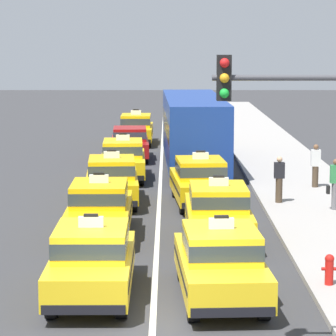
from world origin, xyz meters
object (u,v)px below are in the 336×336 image
at_px(pedestrian_trailing, 315,165).
at_px(taxi_left_fourth, 122,159).
at_px(taxi_left_third, 111,179).
at_px(taxi_right_third, 199,181).
at_px(taxi_left_second, 99,208).
at_px(taxi_right_fifth, 188,128).
at_px(pedestrian_mid_block, 278,179).
at_px(taxi_left_sixth, 135,128).
at_px(sedan_left_fifth, 129,142).
at_px(pedestrian_near_crosswalk, 334,184).
at_px(bus_right_fourth, 193,128).
at_px(taxi_right_nearest, 220,262).
at_px(taxi_left_nearest, 91,260).
at_px(fire_hydrant, 328,268).
at_px(traffic_light_pole, 319,160).
at_px(taxi_right_second, 217,212).

bearing_deg(pedestrian_trailing, taxi_left_fourth, 160.71).
relative_size(taxi_left_third, taxi_right_third, 1.00).
bearing_deg(taxi_left_second, taxi_left_fourth, 89.18).
distance_m(taxi_right_fifth, pedestrian_mid_block, 18.42).
bearing_deg(taxi_right_fifth, taxi_left_sixth, -170.81).
bearing_deg(sedan_left_fifth, taxi_right_third, -75.26).
distance_m(sedan_left_fifth, pedestrian_near_crosswalk, 14.87).
distance_m(taxi_left_sixth, bus_right_fourth, 9.15).
bearing_deg(taxi_right_third, sedan_left_fifth, 104.74).
xyz_separation_m(taxi_left_third, taxi_right_nearest, (3.18, -11.22, 0.00)).
xyz_separation_m(taxi_left_second, taxi_left_fourth, (0.15, 10.41, 0.00)).
xyz_separation_m(taxi_left_nearest, fire_hydrant, (5.49, 0.49, -0.33)).
bearing_deg(sedan_left_fifth, taxi_right_nearest, -82.26).
bearing_deg(taxi_left_fourth, taxi_right_fifth, 76.28).
relative_size(pedestrian_mid_block, traffic_light_pole, 0.29).
relative_size(taxi_right_nearest, taxi_right_fifth, 1.00).
xyz_separation_m(taxi_right_third, pedestrian_trailing, (4.56, 2.83, 0.12)).
distance_m(sedan_left_fifth, bus_right_fourth, 4.04).
height_order(taxi_left_third, pedestrian_near_crosswalk, taxi_left_third).
relative_size(taxi_left_sixth, traffic_light_pole, 0.82).
relative_size(taxi_left_third, traffic_light_pole, 0.83).
relative_size(taxi_right_fifth, traffic_light_pole, 0.83).
bearing_deg(pedestrian_near_crosswalk, pedestrian_trailing, 88.78).
height_order(bus_right_fourth, fire_hydrant, bus_right_fourth).
height_order(taxi_right_fifth, traffic_light_pole, traffic_light_pole).
bearing_deg(taxi_left_fourth, sedan_left_fifth, 89.78).
bearing_deg(taxi_right_second, bus_right_fourth, 91.20).
bearing_deg(traffic_light_pole, taxi_left_sixth, 97.55).
bearing_deg(taxi_right_third, pedestrian_trailing, 31.85).
relative_size(taxi_left_nearest, taxi_right_nearest, 0.98).
distance_m(bus_right_fourth, taxi_right_fifth, 9.14).
bearing_deg(taxi_right_nearest, pedestrian_trailing, 71.91).
height_order(taxi_left_fourth, sedan_left_fifth, taxi_left_fourth).
bearing_deg(fire_hydrant, taxi_right_third, 104.30).
bearing_deg(pedestrian_mid_block, taxi_right_nearest, -104.20).
bearing_deg(taxi_right_nearest, traffic_light_pole, -72.35).
xyz_separation_m(taxi_left_third, taxi_right_second, (3.45, -5.68, 0.00)).
height_order(taxi_right_second, pedestrian_near_crosswalk, taxi_right_second).
relative_size(pedestrian_near_crosswalk, pedestrian_trailing, 1.03).
bearing_deg(taxi_right_second, taxi_left_third, 121.31).
distance_m(taxi_right_third, pedestrian_near_crosswalk, 4.72).
xyz_separation_m(taxi_right_third, traffic_light_pole, (1.44, -15.34, 2.94)).
xyz_separation_m(taxi_left_second, taxi_right_nearest, (3.20, -6.04, 0.00)).
bearing_deg(pedestrian_trailing, taxi_left_third, -161.45).
bearing_deg(taxi_left_sixth, taxi_left_third, -90.74).
bearing_deg(taxi_right_nearest, taxi_left_sixth, 95.94).
bearing_deg(pedestrian_near_crosswalk, taxi_left_sixth, 111.25).
bearing_deg(taxi_left_third, taxi_left_second, -90.26).
relative_size(taxi_right_second, taxi_right_third, 0.98).
xyz_separation_m(taxi_right_second, taxi_right_third, (-0.32, 5.43, 0.00)).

